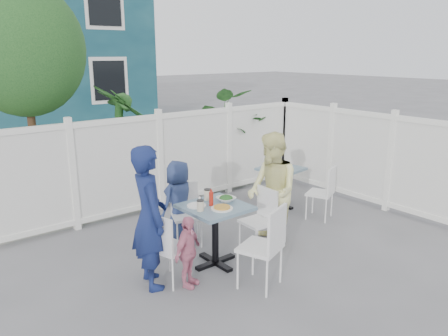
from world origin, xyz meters
TOP-DOWN VIEW (x-y plane):
  - ground at (0.00, 0.00)m, footprint 80.00×80.00m
  - near_sidewalk at (0.00, 3.80)m, footprint 24.00×2.60m
  - street at (0.00, 7.50)m, footprint 24.00×5.00m
  - far_sidewalk at (0.00, 10.60)m, footprint 24.00×1.60m
  - fence_back at (0.10, 2.40)m, footprint 5.86×0.08m
  - fence_right at (3.00, 0.60)m, footprint 0.08×3.66m
  - tree at (-1.60, 3.30)m, footprint 1.80×1.62m
  - potted_shrub_a at (-0.20, 3.10)m, footprint 1.22×1.22m
  - potted_shrub_b at (1.82, 3.00)m, footprint 1.44×1.65m
  - main_table at (-0.40, 0.24)m, footprint 0.75×0.75m
  - spare_table at (1.75, 1.23)m, footprint 0.74×0.74m
  - chair_left at (-1.12, 0.20)m, footprint 0.47×0.48m
  - chair_right at (0.32, 0.19)m, footprint 0.38×0.40m
  - chair_back at (-0.32, 1.00)m, footprint 0.49×0.48m
  - chair_near at (-0.30, -0.57)m, footprint 0.56×0.55m
  - chair_spare at (1.87, 0.40)m, footprint 0.50×0.49m
  - man at (-1.26, 0.30)m, footprint 0.51×0.66m
  - woman at (0.52, 0.20)m, footprint 0.84×0.93m
  - boy at (-0.36, 1.13)m, footprint 0.62×0.47m
  - toddler at (-0.96, 0.00)m, footprint 0.53×0.40m
  - plate_main at (-0.41, 0.09)m, footprint 0.26×0.26m
  - plate_side at (-0.59, 0.36)m, footprint 0.23×0.23m
  - salad_bowl at (-0.20, 0.28)m, footprint 0.23×0.23m
  - coffee_cup_a at (-0.64, 0.20)m, footprint 0.08×0.08m
  - coffee_cup_b at (-0.34, 0.47)m, footprint 0.09×0.09m
  - ketchup_bottle at (-0.43, 0.27)m, footprint 0.05×0.05m
  - salt_shaker at (-0.48, 0.45)m, footprint 0.03×0.03m
  - pepper_shaker at (-0.45, 0.47)m, footprint 0.03×0.03m

SIDE VIEW (x-z plane):
  - ground at x=0.00m, z-range 0.00..0.00m
  - street at x=0.00m, z-range 0.00..0.01m
  - near_sidewalk at x=0.00m, z-range 0.00..0.01m
  - far_sidewalk at x=0.00m, z-range 0.00..0.01m
  - toddler at x=-0.96m, z-range 0.00..0.83m
  - chair_back at x=-0.32m, z-range 0.07..0.91m
  - chair_spare at x=1.87m, z-range 0.07..0.91m
  - chair_right at x=0.32m, z-range 0.07..0.91m
  - chair_left at x=-1.12m, z-range 0.07..0.92m
  - spare_table at x=1.75m, z-range 0.19..0.87m
  - chair_near at x=-0.30m, z-range 0.08..1.04m
  - boy at x=-0.36m, z-range 0.00..1.15m
  - main_table at x=-0.40m, z-range 0.21..0.98m
  - plate_side at x=-0.59m, z-range 0.77..0.79m
  - plate_main at x=-0.41m, z-range 0.77..0.79m
  - woman at x=0.52m, z-range 0.00..1.56m
  - fence_right at x=3.00m, z-range -0.02..1.58m
  - fence_back at x=0.10m, z-range -0.02..1.58m
  - salad_bowl at x=-0.20m, z-range 0.77..0.83m
  - salt_shaker at x=-0.48m, z-range 0.77..0.84m
  - pepper_shaker at x=-0.45m, z-range 0.77..0.84m
  - man at x=-1.26m, z-range 0.00..1.62m
  - coffee_cup_a at x=-0.64m, z-range 0.77..0.89m
  - coffee_cup_b at x=-0.34m, z-range 0.77..0.90m
  - ketchup_bottle at x=-0.43m, z-range 0.77..0.94m
  - potted_shrub_b at x=1.82m, z-range 0.00..1.83m
  - potted_shrub_a at x=-0.20m, z-range 0.00..2.03m
  - tree at x=-1.60m, z-range 0.80..4.39m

